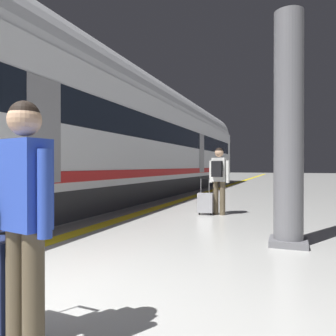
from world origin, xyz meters
The scene contains 8 objects.
safety_line_strip centered at (-1.05, 10.00, 0.00)m, with size 0.36×80.00×0.01m, color yellow.
tactile_edge_band centered at (-1.40, 10.00, 0.00)m, with size 0.67×80.00×0.01m, color slate.
high_speed_train centered at (-3.21, 8.24, 2.50)m, with size 2.94×33.74×4.97m.
traveller_foreground centered at (0.99, -0.23, 0.95)m, with size 0.54×0.29×1.65m.
passenger_near centered at (0.93, 6.23, 1.00)m, with size 0.52×0.36×1.69m.
suitcase_near centered at (0.61, 6.12, 0.30)m, with size 0.39×0.25×0.94m.
platform_pillar centered at (2.59, 3.49, 1.72)m, with size 0.56×0.56×3.60m.
waste_bin centered at (2.39, 10.93, 0.46)m, with size 0.46×0.46×0.91m.
Camera 1 is at (2.61, -1.87, 1.23)m, focal length 34.79 mm.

